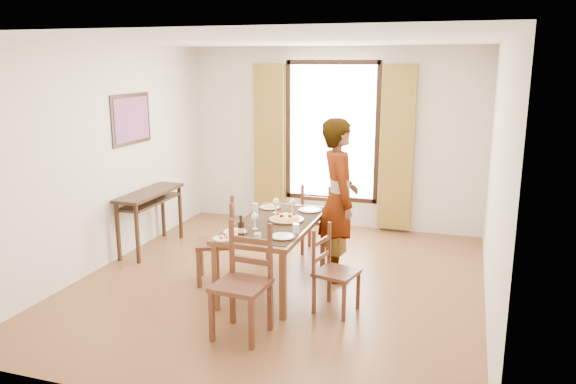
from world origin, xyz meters
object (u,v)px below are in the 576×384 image
(console_table, at_px, (150,200))
(pasta_platter, at_px, (286,216))
(man, at_px, (339,200))
(dining_table, at_px, (275,228))

(console_table, xyz_separation_m, pasta_platter, (2.12, -0.63, 0.12))
(console_table, xyz_separation_m, man, (2.62, -0.21, 0.25))
(dining_table, xyz_separation_m, man, (0.61, 0.49, 0.25))
(console_table, distance_m, man, 2.64)
(man, relative_size, pasta_platter, 4.69)
(console_table, xyz_separation_m, dining_table, (2.01, -0.70, 0.00))
(dining_table, bearing_deg, pasta_platter, 35.54)
(console_table, height_order, dining_table, console_table)
(dining_table, relative_size, man, 0.90)
(console_table, bearing_deg, dining_table, -19.23)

